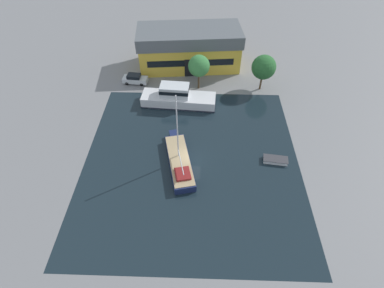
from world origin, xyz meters
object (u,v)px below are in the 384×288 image
parked_car (135,79)px  sailboat_moored (179,161)px  small_dinghy (275,160)px  quay_tree_by_water (264,67)px  motor_cruiser (178,98)px  warehouse_building (189,48)px  quay_tree_near_building (199,66)px

parked_car → sailboat_moored: bearing=31.3°
parked_car → small_dinghy: size_ratio=1.31×
quay_tree_by_water → motor_cruiser: size_ratio=0.51×
quay_tree_by_water → small_dinghy: 17.61m
quay_tree_by_water → sailboat_moored: 22.64m
warehouse_building → parked_car: bearing=-151.3°
sailboat_moored → motor_cruiser: bearing=82.1°
small_dinghy → warehouse_building: bearing=34.5°
quay_tree_by_water → small_dinghy: quay_tree_by_water is taller
quay_tree_near_building → motor_cruiser: bearing=-125.9°
warehouse_building → quay_tree_near_building: warehouse_building is taller
motor_cruiser → small_dinghy: size_ratio=3.57×
warehouse_building → quay_tree_near_building: (1.92, -7.75, 0.76)m
quay_tree_by_water → parked_car: quay_tree_by_water is taller
quay_tree_near_building → small_dinghy: (10.80, -17.06, -4.12)m
sailboat_moored → motor_cruiser: (-1.08, 13.25, 0.67)m
warehouse_building → parked_car: (-9.57, -6.52, -2.80)m
quay_tree_by_water → sailboat_moored: bearing=-126.2°
parked_car → motor_cruiser: 10.04m
sailboat_moored → motor_cruiser: size_ratio=0.89×
parked_car → sailboat_moored: sailboat_moored is taller
sailboat_moored → quay_tree_by_water: bearing=41.3°
quay_tree_near_building → parked_car: bearing=173.9°
small_dinghy → parked_car: bearing=57.9°
motor_cruiser → parked_car: bearing=57.9°
warehouse_building → sailboat_moored: size_ratio=1.78×
warehouse_building → motor_cruiser: size_ratio=1.58×
quay_tree_by_water → parked_car: size_ratio=1.40×
quay_tree_near_building → warehouse_building: bearing=103.9°
quay_tree_near_building → quay_tree_by_water: (10.86, 0.09, -0.09)m
warehouse_building → small_dinghy: size_ratio=5.66×
quay_tree_near_building → quay_tree_by_water: quay_tree_by_water is taller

